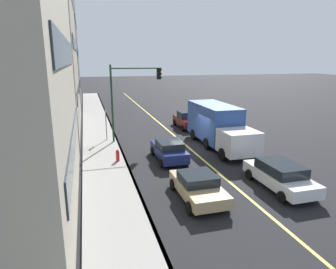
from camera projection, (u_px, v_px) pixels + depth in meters
ground at (189, 148)px, 23.10m from camera, size 200.00×200.00×0.00m
sidewalk_slab at (103, 154)px, 21.36m from camera, size 80.00×2.89×0.15m
curb_edge at (122, 153)px, 21.71m from camera, size 80.00×0.16×0.15m
lane_stripe_center at (189, 148)px, 23.10m from camera, size 80.00×0.16×0.01m
building_glass_right at (32, 4)px, 40.47m from camera, size 11.24×11.08×28.19m
car_maroon at (187, 120)px, 29.89m from camera, size 4.20×1.89×1.66m
car_tan at (198, 186)px, 14.62m from camera, size 4.03×1.99×1.31m
car_white at (280, 175)px, 15.78m from camera, size 4.56×1.99×1.46m
car_navy at (169, 150)px, 20.21m from camera, size 4.08×1.88×1.42m
truck_blue at (218, 125)px, 23.35m from camera, size 8.35×2.61×3.24m
traffic_light_mast at (130, 90)px, 23.74m from camera, size 0.28×4.22×6.36m
street_sign_post at (106, 122)px, 24.65m from camera, size 0.60×0.08×2.79m
fire_hydrant at (118, 156)px, 19.72m from camera, size 0.24×0.24×0.94m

